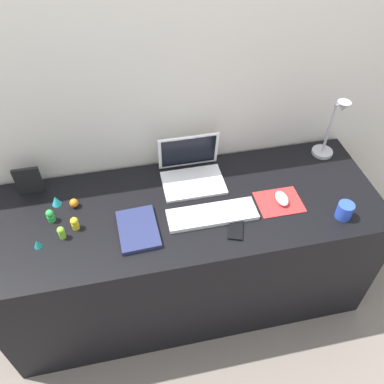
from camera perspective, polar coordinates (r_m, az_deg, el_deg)
The scene contains 18 objects.
ground_plane at distance 2.46m, azimuth -0.57°, elevation -13.82°, with size 6.00×6.00×0.00m, color slate.
back_wall at distance 2.08m, azimuth -2.78°, elevation 6.53°, with size 3.05×0.05×1.61m, color silver.
desk at distance 2.15m, azimuth -0.64°, elevation -8.76°, with size 1.85×0.66×0.74m, color black.
laptop at distance 1.97m, azimuth -0.13°, elevation 3.37°, with size 0.30×0.24×0.21m.
keyboard at distance 1.81m, azimuth 2.91°, elevation -3.26°, with size 0.41×0.13×0.02m, color white.
mousepad at distance 1.92m, azimuth 12.36°, elevation -1.41°, with size 0.21×0.17×0.00m, color red.
mouse at distance 1.91m, azimuth 12.75°, elevation -0.90°, with size 0.06×0.10×0.03m, color white.
cell_phone at distance 1.78m, azimuth 6.29°, elevation -5.19°, with size 0.06×0.13×0.01m, color black.
desk_lamp at distance 2.14m, azimuth 19.37°, elevation 8.34°, with size 0.11×0.14×0.35m.
notebook_pad at distance 1.77m, azimuth -7.74°, elevation -5.29°, with size 0.17×0.24×0.02m, color navy.
picture_frame at distance 2.02m, azimuth -22.37°, elevation 1.48°, with size 0.12×0.02×0.15m, color black.
coffee_mug at distance 1.92m, azimuth 21.04°, elevation -2.50°, with size 0.07×0.07×0.08m, color blue.
toy_figurine_teal at distance 1.82m, azimuth -21.29°, elevation -6.92°, with size 0.03×0.03×0.04m, color teal.
toy_figurine_yellow at distance 1.82m, azimuth -16.46°, elevation -4.28°, with size 0.04×0.04×0.06m.
toy_figurine_lime at distance 1.80m, azimuth -18.23°, elevation -5.50°, with size 0.03×0.03×0.06m.
toy_figurine_orange at distance 1.92m, azimuth -16.56°, elevation -1.53°, with size 0.04×0.04×0.04m, color orange.
toy_figurine_cyan at distance 1.96m, azimuth -18.92°, elevation -1.17°, with size 0.04×0.04×0.05m, color #28B7CC.
toy_figurine_green at distance 1.89m, azimuth -19.64°, elevation -3.20°, with size 0.04×0.04×0.06m.
Camera 1 is at (-0.24, -1.24, 2.11)m, focal length 37.21 mm.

